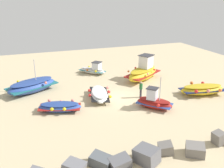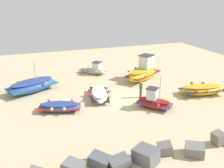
% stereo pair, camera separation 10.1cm
% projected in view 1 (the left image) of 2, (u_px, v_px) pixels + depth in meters
% --- Properties ---
extents(ground_plane, '(47.03, 47.03, 0.00)m').
position_uv_depth(ground_plane, '(115.00, 98.00, 25.09)').
color(ground_plane, '#C6B289').
extents(fishing_boat_0, '(5.55, 4.51, 2.94)m').
position_uv_depth(fishing_boat_0, '(143.00, 72.00, 30.26)').
color(fishing_boat_0, gold).
rests_on(fishing_boat_0, ground_plane).
extents(fishing_boat_1, '(3.37, 3.48, 1.64)m').
position_uv_depth(fishing_boat_1, '(93.00, 70.00, 32.65)').
color(fishing_boat_1, white).
rests_on(fishing_boat_1, ground_plane).
extents(fishing_boat_2, '(2.64, 4.41, 0.88)m').
position_uv_depth(fishing_boat_2, '(99.00, 94.00, 25.00)').
color(fishing_boat_2, white).
rests_on(fishing_boat_2, ground_plane).
extents(fishing_boat_3, '(4.82, 2.75, 1.12)m').
position_uv_depth(fishing_boat_3, '(202.00, 89.00, 25.90)').
color(fishing_boat_3, gold).
rests_on(fishing_boat_3, ground_plane).
extents(fishing_boat_4, '(3.17, 3.26, 3.05)m').
position_uv_depth(fishing_boat_4, '(154.00, 102.00, 22.79)').
color(fishing_boat_4, maroon).
rests_on(fishing_boat_4, ground_plane).
extents(fishing_boat_5, '(5.67, 4.24, 3.45)m').
position_uv_depth(fishing_boat_5, '(32.00, 86.00, 26.51)').
color(fishing_boat_5, '#2D4C9E').
rests_on(fishing_boat_5, ground_plane).
extents(fishing_boat_6, '(3.99, 2.50, 0.87)m').
position_uv_depth(fishing_boat_6, '(60.00, 107.00, 22.22)').
color(fishing_boat_6, '#2D4C9E').
rests_on(fishing_boat_6, ground_plane).
extents(person_walking, '(0.32, 0.32, 1.66)m').
position_uv_depth(person_walking, '(141.00, 88.00, 25.01)').
color(person_walking, '#2D2D38').
rests_on(person_walking, ground_plane).
extents(breakwater_rocks, '(18.38, 3.02, 1.33)m').
position_uv_depth(breakwater_rocks, '(164.00, 150.00, 16.10)').
color(breakwater_rocks, slate).
rests_on(breakwater_rocks, ground_plane).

